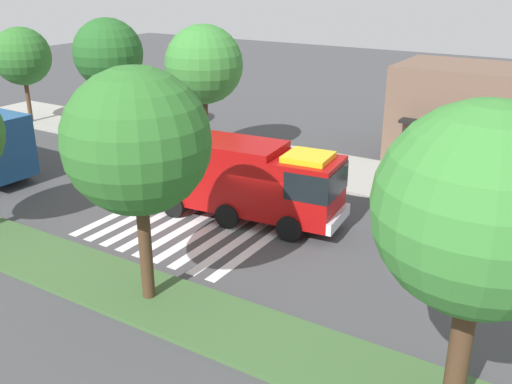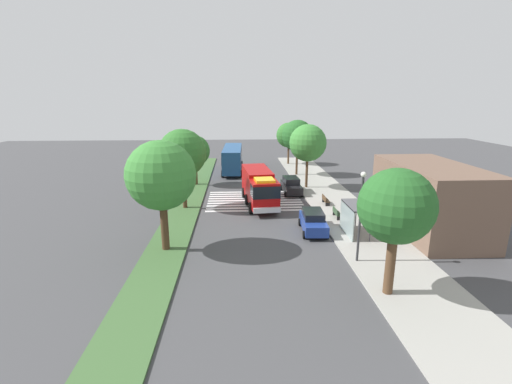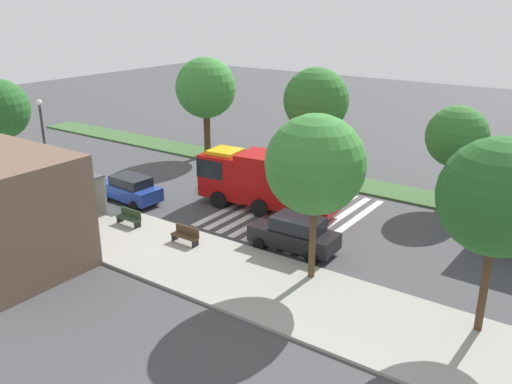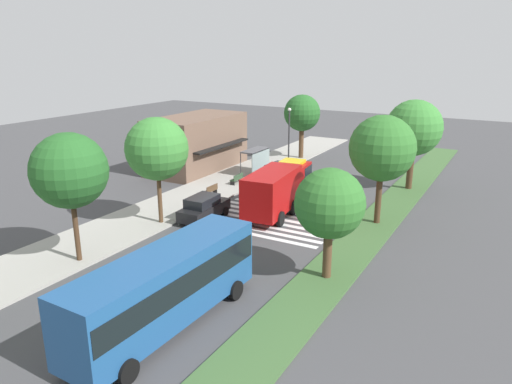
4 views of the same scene
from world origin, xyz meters
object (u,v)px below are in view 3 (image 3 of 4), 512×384
(bench_west_of_shelter, at_px, (186,235))
(bench_near_shelter, at_px, (129,217))
(bus_stop_shelter, at_px, (82,183))
(median_tree_west, at_px, (316,101))
(parked_car_mid, at_px, (130,189))
(median_tree_far_west, at_px, (457,137))
(fire_truck, at_px, (265,178))
(sidewalk_tree_center, at_px, (315,165))
(median_tree_center, at_px, (206,88))
(parked_car_west, at_px, (295,233))
(street_lamp, at_px, (44,138))
(sidewalk_tree_west, at_px, (498,197))

(bench_west_of_shelter, bearing_deg, bench_near_shelter, 0.00)
(bus_stop_shelter, xyz_separation_m, median_tree_west, (-7.91, -14.32, 3.70))
(parked_car_mid, relative_size, bus_stop_shelter, 1.30)
(parked_car_mid, xyz_separation_m, median_tree_far_west, (-16.81, -11.48, 3.46))
(bench_near_shelter, bearing_deg, median_tree_west, -105.31)
(fire_truck, bearing_deg, parked_car_mid, 21.32)
(fire_truck, xyz_separation_m, median_tree_far_west, (-9.05, -7.50, 2.37))
(parked_car_mid, distance_m, sidewalk_tree_center, 15.44)
(bench_west_of_shelter, distance_m, median_tree_center, 18.43)
(median_tree_center, bearing_deg, bench_near_shelter, 113.49)
(sidewalk_tree_center, bearing_deg, fire_truck, -42.23)
(parked_car_west, bearing_deg, median_tree_far_west, -113.72)
(sidewalk_tree_center, distance_m, median_tree_far_west, 13.91)
(parked_car_mid, relative_size, median_tree_west, 0.58)
(bus_stop_shelter, bearing_deg, median_tree_center, -81.22)
(parked_car_mid, bearing_deg, fire_truck, -149.85)
(bus_stop_shelter, bearing_deg, bench_near_shelter, -179.65)
(street_lamp, distance_m, sidewalk_tree_center, 20.51)
(bench_near_shelter, height_order, median_tree_west, median_tree_west)
(bench_near_shelter, bearing_deg, fire_truck, -124.92)
(sidewalk_tree_west, bearing_deg, median_tree_far_west, -69.15)
(bench_near_shelter, relative_size, street_lamp, 0.26)
(sidewalk_tree_center, bearing_deg, street_lamp, -1.12)
(parked_car_mid, height_order, bench_west_of_shelter, parked_car_mid)
(parked_car_west, bearing_deg, bench_near_shelter, 14.54)
(median_tree_far_west, bearing_deg, parked_car_mid, 34.33)
(fire_truck, distance_m, bench_west_of_shelter, 6.95)
(parked_car_west, xyz_separation_m, street_lamp, (18.18, 1.80, 2.82))
(bench_west_of_shelter, height_order, sidewalk_tree_west, sidewalk_tree_west)
(fire_truck, height_order, sidewalk_tree_center, sidewalk_tree_center)
(fire_truck, relative_size, bus_stop_shelter, 2.64)
(parked_car_mid, distance_m, median_tree_far_west, 20.65)
(bench_west_of_shelter, xyz_separation_m, sidewalk_tree_west, (-14.70, -0.62, 5.03))
(parked_car_mid, height_order, sidewalk_tree_west, sidewalk_tree_west)
(bus_stop_shelter, bearing_deg, median_tree_west, -118.93)
(parked_car_west, xyz_separation_m, parked_car_mid, (12.31, 0.01, -0.03))
(median_tree_far_west, distance_m, median_tree_west, 9.95)
(parked_car_mid, bearing_deg, sidewalk_tree_west, 177.31)
(fire_truck, xyz_separation_m, sidewalk_tree_center, (-6.80, 6.18, 3.54))
(parked_car_mid, xyz_separation_m, bus_stop_shelter, (0.98, 2.84, 0.98))
(fire_truck, distance_m, sidewalk_tree_west, 15.96)
(bench_west_of_shelter, bearing_deg, street_lamp, -4.42)
(sidewalk_tree_center, height_order, median_tree_center, median_tree_center)
(bus_stop_shelter, distance_m, bench_west_of_shelter, 8.41)
(fire_truck, height_order, median_tree_west, median_tree_west)
(fire_truck, xyz_separation_m, bench_near_shelter, (4.74, 6.79, -1.40))
(sidewalk_tree_west, bearing_deg, parked_car_west, -12.79)
(parked_car_mid, bearing_deg, median_tree_west, -118.12)
(sidewalk_tree_west, xyz_separation_m, sidewalk_tree_center, (7.45, 0.00, -0.08))
(parked_car_mid, bearing_deg, sidewalk_tree_center, 174.42)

